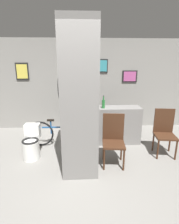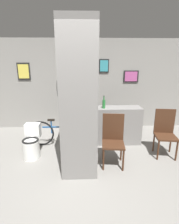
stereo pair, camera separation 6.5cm
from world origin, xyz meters
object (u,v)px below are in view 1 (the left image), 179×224
chair_by_doorway (164,131)px  bottle_tall (103,103)px  chair_near_pillar (113,138)px  bicycle (62,133)px  toilet (31,144)px

chair_by_doorway → bottle_tall: (-1.26, 0.56, 0.48)m
bottle_tall → chair_by_doorway: bearing=-23.9°
chair_near_pillar → bicycle: size_ratio=0.61×
chair_by_doorway → bottle_tall: bottle_tall is taller
toilet → bottle_tall: 1.83m
chair_near_pillar → bottle_tall: 1.00m
toilet → chair_by_doorway: 2.85m
chair_by_doorway → bicycle: (-2.24, 0.50, -0.21)m
chair_near_pillar → chair_by_doorway: size_ratio=1.00×
chair_by_doorway → bicycle: bearing=175.1°
chair_by_doorway → bottle_tall: 1.46m
bicycle → bottle_tall: 1.21m
chair_by_doorway → chair_near_pillar: bearing=-157.1°
chair_near_pillar → chair_by_doorway: 1.21m
chair_near_pillar → bicycle: bearing=148.7°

